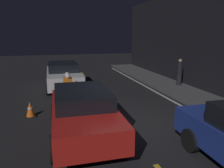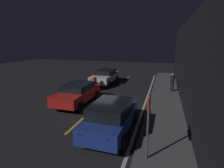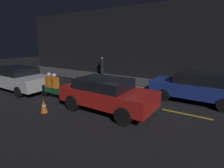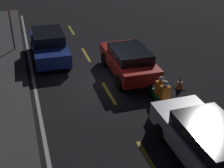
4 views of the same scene
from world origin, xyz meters
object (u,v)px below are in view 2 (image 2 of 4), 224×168
object	(u,v)px
sedan_white	(105,76)
sedan_blue	(112,116)
taxi_red	(78,93)
shop_sign	(149,114)
pedestrian	(172,82)
traffic_cone_near	(71,90)
motorcycle	(93,84)

from	to	relation	value
sedan_white	sedan_blue	world-z (taller)	sedan_blue
taxi_red	sedan_blue	size ratio (longest dim) A/B	0.97
taxi_red	shop_sign	bearing A→B (deg)	47.90
shop_sign	sedan_blue	bearing A→B (deg)	-133.49
taxi_red	pedestrian	world-z (taller)	pedestrian
sedan_white	traffic_cone_near	distance (m)	4.74
sedan_white	shop_sign	bearing A→B (deg)	25.08
pedestrian	traffic_cone_near	bearing A→B (deg)	-70.57
pedestrian	shop_sign	bearing A→B (deg)	-6.65
sedan_white	motorcycle	bearing A→B (deg)	-0.05
motorcycle	traffic_cone_near	size ratio (longest dim) A/B	3.80
shop_sign	pedestrian	bearing A→B (deg)	173.35
pedestrian	shop_sign	distance (m)	9.80
sedan_white	shop_sign	xyz separation A→B (m)	(11.33, 5.45, 1.03)
motorcycle	shop_sign	world-z (taller)	shop_sign
sedan_white	taxi_red	bearing A→B (deg)	1.46
traffic_cone_near	pedestrian	world-z (taller)	pedestrian
sedan_blue	pedestrian	xyz separation A→B (m)	(-7.97, 2.95, 0.10)
motorcycle	sedan_blue	bearing A→B (deg)	30.09
sedan_blue	taxi_red	bearing A→B (deg)	48.46
taxi_red	pedestrian	distance (m)	8.00
taxi_red	sedan_blue	xyz separation A→B (m)	(3.10, 3.40, 0.01)
traffic_cone_near	shop_sign	size ratio (longest dim) A/B	0.25
sedan_blue	motorcycle	world-z (taller)	sedan_blue
taxi_red	sedan_blue	distance (m)	4.60
sedan_white	motorcycle	size ratio (longest dim) A/B	2.02
traffic_cone_near	pedestrian	distance (m)	8.56
taxi_red	sedan_white	bearing A→B (deg)	-177.26
sedan_blue	pedestrian	distance (m)	8.50
taxi_red	motorcycle	xyz separation A→B (m)	(-3.28, -0.20, -0.12)
sedan_blue	pedestrian	bearing A→B (deg)	-19.42
motorcycle	pedestrian	world-z (taller)	pedestrian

